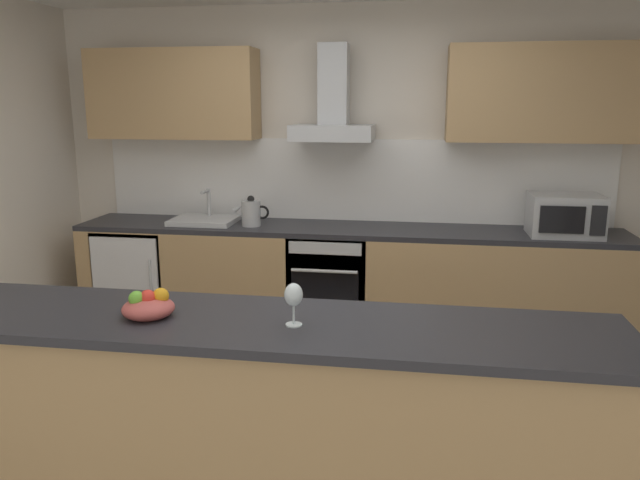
% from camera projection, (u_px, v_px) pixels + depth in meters
% --- Properties ---
extents(ground, '(5.82, 4.93, 0.02)m').
position_uv_depth(ground, '(309.00, 448.00, 3.35)').
color(ground, gray).
extents(wall_back, '(5.82, 0.12, 2.60)m').
position_uv_depth(wall_back, '(352.00, 171.00, 5.02)').
color(wall_back, silver).
rests_on(wall_back, ground).
extents(backsplash_tile, '(4.10, 0.02, 0.66)m').
position_uv_depth(backsplash_tile, '(350.00, 180.00, 4.97)').
color(backsplash_tile, white).
extents(counter_back, '(4.24, 0.60, 0.90)m').
position_uv_depth(counter_back, '(345.00, 283.00, 4.84)').
color(counter_back, tan).
rests_on(counter_back, ground).
extents(counter_island, '(2.96, 0.64, 0.96)m').
position_uv_depth(counter_island, '(269.00, 424.00, 2.64)').
color(counter_island, tan).
rests_on(counter_island, ground).
extents(upper_cabinets, '(4.19, 0.32, 0.70)m').
position_uv_depth(upper_cabinets, '(349.00, 94.00, 4.67)').
color(upper_cabinets, tan).
extents(oven, '(0.60, 0.62, 0.80)m').
position_uv_depth(oven, '(330.00, 282.00, 4.83)').
color(oven, slate).
rests_on(oven, ground).
extents(refrigerator, '(0.58, 0.60, 0.85)m').
position_uv_depth(refrigerator, '(141.00, 277.00, 5.08)').
color(refrigerator, white).
rests_on(refrigerator, ground).
extents(microwave, '(0.50, 0.38, 0.30)m').
position_uv_depth(microwave, '(565.00, 215.00, 4.41)').
color(microwave, '#B7BABC').
rests_on(microwave, counter_back).
extents(sink, '(0.50, 0.40, 0.26)m').
position_uv_depth(sink, '(204.00, 220.00, 4.90)').
color(sink, silver).
rests_on(sink, counter_back).
extents(kettle, '(0.29, 0.15, 0.24)m').
position_uv_depth(kettle, '(251.00, 213.00, 4.77)').
color(kettle, '#B7BABC').
rests_on(kettle, counter_back).
extents(range_hood, '(0.62, 0.45, 0.72)m').
position_uv_depth(range_hood, '(333.00, 110.00, 4.66)').
color(range_hood, '#B7BABC').
extents(wine_glass, '(0.08, 0.08, 0.18)m').
position_uv_depth(wine_glass, '(294.00, 296.00, 2.45)').
color(wine_glass, silver).
rests_on(wine_glass, counter_island).
extents(fruit_bowl, '(0.22, 0.22, 0.13)m').
position_uv_depth(fruit_bowl, '(148.00, 306.00, 2.58)').
color(fruit_bowl, '#B24C47').
rests_on(fruit_bowl, counter_island).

